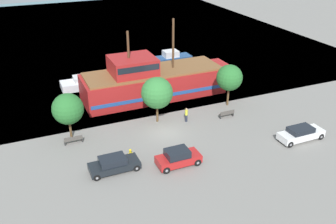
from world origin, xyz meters
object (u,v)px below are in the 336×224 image
at_px(pirate_ship, 152,81).
at_px(moored_boat_outer, 89,82).
at_px(parked_car_curb_mid, 114,164).
at_px(parked_car_curb_rear, 301,134).
at_px(parked_car_curb_front, 178,158).
at_px(bench_promenade_west, 73,140).
at_px(pedestrian_walking_near, 186,115).
at_px(moored_boat_dockside, 173,58).
at_px(fire_hydrant, 130,152).
at_px(bench_promenade_east, 227,114).

distance_m(pirate_ship, moored_boat_outer, 9.30).
xyz_separation_m(pirate_ship, moored_boat_outer, (-6.77, 6.20, -1.43)).
bearing_deg(parked_car_curb_mid, parked_car_curb_rear, -6.74).
relative_size(parked_car_curb_front, bench_promenade_west, 2.20).
bearing_deg(pedestrian_walking_near, moored_boat_outer, 118.40).
relative_size(moored_boat_outer, bench_promenade_west, 4.18).
xyz_separation_m(moored_boat_dockside, fire_hydrant, (-14.63, -23.29, -0.32)).
xyz_separation_m(moored_boat_outer, parked_car_curb_mid, (-2.28, -20.19, 0.05)).
bearing_deg(fire_hydrant, parked_car_curb_rear, -13.11).
bearing_deg(bench_promenade_west, bench_promenade_east, -3.60).
bearing_deg(parked_car_curb_rear, moored_boat_outer, 126.61).
relative_size(moored_boat_outer, parked_car_curb_mid, 1.72).
bearing_deg(bench_promenade_west, moored_boat_dockside, 44.55).
distance_m(moored_boat_dockside, fire_hydrant, 27.50).
xyz_separation_m(moored_boat_outer, bench_promenade_east, (12.39, -15.16, -0.20)).
bearing_deg(bench_promenade_east, parked_car_curb_mid, -161.07).
relative_size(parked_car_curb_mid, bench_promenade_west, 2.43).
relative_size(moored_boat_dockside, bench_promenade_west, 3.12).
height_order(parked_car_curb_rear, pedestrian_walking_near, pedestrian_walking_near).
distance_m(moored_boat_outer, bench_promenade_east, 19.58).
relative_size(bench_promenade_east, pedestrian_walking_near, 1.08).
height_order(parked_car_curb_rear, fire_hydrant, parked_car_curb_rear).
xyz_separation_m(parked_car_curb_rear, bench_promenade_east, (-4.28, 7.27, -0.28)).
bearing_deg(moored_boat_dockside, bench_promenade_west, -135.45).
relative_size(moored_boat_dockside, parked_car_curb_mid, 1.28).
bearing_deg(pedestrian_walking_near, moored_boat_dockside, 70.57).
bearing_deg(parked_car_curb_rear, pirate_ship, 121.37).
bearing_deg(moored_boat_outer, parked_car_curb_front, -81.20).
bearing_deg(bench_promenade_west, pedestrian_walking_near, -0.76).
xyz_separation_m(pirate_ship, parked_car_curb_rear, (9.90, -16.23, -1.34)).
relative_size(bench_promenade_east, bench_promenade_west, 0.97).
bearing_deg(parked_car_curb_mid, fire_hydrant, 39.22).
xyz_separation_m(moored_boat_dockside, parked_car_curb_mid, (-16.70, -24.98, -0.04)).
xyz_separation_m(moored_boat_outer, pedestrian_walking_near, (7.71, -14.25, 0.19)).
bearing_deg(pirate_ship, bench_promenade_east, -57.93).
distance_m(moored_boat_outer, parked_car_curb_mid, 20.32).
relative_size(pirate_ship, pedestrian_walking_near, 11.67).
bearing_deg(pedestrian_walking_near, parked_car_curb_front, -120.67).
xyz_separation_m(parked_car_curb_rear, bench_promenade_west, (-21.42, 8.35, -0.28)).
height_order(moored_boat_outer, bench_promenade_west, moored_boat_outer).
height_order(bench_promenade_west, pedestrian_walking_near, pedestrian_walking_near).
distance_m(pirate_ship, pedestrian_walking_near, 8.20).
bearing_deg(moored_boat_outer, bench_promenade_west, -108.62).
distance_m(parked_car_curb_rear, bench_promenade_west, 22.99).
bearing_deg(pedestrian_walking_near, fire_hydrant, -151.76).
bearing_deg(parked_car_curb_rear, moored_boat_dockside, 94.72).
bearing_deg(pirate_ship, parked_car_curb_mid, -122.91).
height_order(moored_boat_dockside, fire_hydrant, moored_boat_dockside).
xyz_separation_m(moored_boat_dockside, bench_promenade_west, (-19.17, -18.87, -0.29)).
height_order(parked_car_curb_mid, bench_promenade_west, parked_car_curb_mid).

